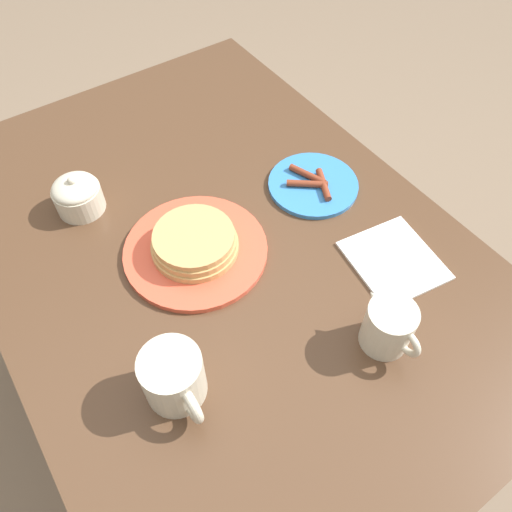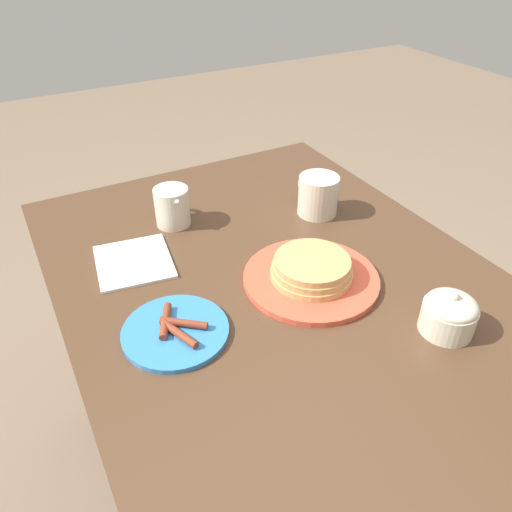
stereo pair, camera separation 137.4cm
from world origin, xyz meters
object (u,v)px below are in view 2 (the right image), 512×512
side_plate_bacon (176,331)px  sugar_bowl (449,314)px  pancake_plate (311,272)px  creamer_pitcher (172,206)px  coffee_mug (317,194)px  napkin (134,262)px

side_plate_bacon → sugar_bowl: sugar_bowl is taller
pancake_plate → sugar_bowl: 0.27m
creamer_pitcher → sugar_bowl: 0.64m
coffee_mug → sugar_bowl: coffee_mug is taller
pancake_plate → coffee_mug: size_ratio=2.09×
pancake_plate → coffee_mug: (0.22, -0.16, 0.03)m
pancake_plate → napkin: bearing=52.4°
coffee_mug → pancake_plate: bearing=143.4°
pancake_plate → side_plate_bacon: 0.29m
pancake_plate → coffee_mug: coffee_mug is taller
side_plate_bacon → coffee_mug: bearing=-62.9°
side_plate_bacon → creamer_pitcher: (0.35, -0.13, 0.04)m
creamer_pitcher → pancake_plate: bearing=-154.0°
creamer_pitcher → napkin: (-0.11, 0.13, -0.04)m
coffee_mug → side_plate_bacon: bearing=117.1°
pancake_plate → creamer_pitcher: (0.33, 0.16, 0.03)m
pancake_plate → napkin: 0.37m
side_plate_bacon → coffee_mug: size_ratio=1.45×
sugar_bowl → napkin: 0.62m
sugar_bowl → napkin: sugar_bowl is taller
side_plate_bacon → coffee_mug: 0.51m
pancake_plate → sugar_bowl: size_ratio=2.87×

